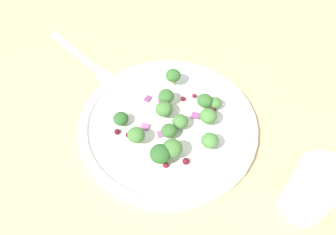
{
  "coord_description": "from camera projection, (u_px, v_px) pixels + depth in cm",
  "views": [
    {
      "loc": [
        5.17,
        31.55,
        44.75
      ],
      "look_at": [
        1.72,
        0.6,
        2.7
      ],
      "focal_mm": 36.78,
      "sensor_mm": 36.0,
      "label": 1
    }
  ],
  "objects": [
    {
      "name": "ground_plane",
      "position": [
        178.0,
        127.0,
        0.56
      ],
      "size": [
        180.0,
        180.0,
        2.0
      ],
      "primitive_type": "cube",
      "color": "tan"
    },
    {
      "name": "plate",
      "position": [
        168.0,
        124.0,
        0.54
      ],
      "size": [
        27.88,
        27.88,
        1.7
      ],
      "color": "white",
      "rests_on": "ground_plane"
    },
    {
      "name": "dressing_pool",
      "position": [
        168.0,
        123.0,
        0.53
      ],
      "size": [
        16.17,
        16.17,
        0.2
      ],
      "primitive_type": "cylinder",
      "color": "white",
      "rests_on": "plate"
    },
    {
      "name": "broccoli_floret_0",
      "position": [
        215.0,
        103.0,
        0.54
      ],
      "size": [
        2.02,
        2.02,
        2.04
      ],
      "color": "#8EB77A",
      "rests_on": "plate"
    },
    {
      "name": "broccoli_floret_1",
      "position": [
        121.0,
        120.0,
        0.52
      ],
      "size": [
        2.34,
        2.34,
        2.37
      ],
      "color": "#ADD18E",
      "rests_on": "plate"
    },
    {
      "name": "broccoli_floret_2",
      "position": [
        210.0,
        141.0,
        0.49
      ],
      "size": [
        2.51,
        2.51,
        2.54
      ],
      "color": "#9EC684",
      "rests_on": "plate"
    },
    {
      "name": "broccoli_floret_3",
      "position": [
        166.0,
        96.0,
        0.54
      ],
      "size": [
        2.5,
        2.5,
        2.53
      ],
      "color": "#8EB77A",
      "rests_on": "plate"
    },
    {
      "name": "broccoli_floret_4",
      "position": [
        181.0,
        121.0,
        0.52
      ],
      "size": [
        2.39,
        2.39,
        2.42
      ],
      "color": "#8EB77A",
      "rests_on": "plate"
    },
    {
      "name": "broccoli_floret_5",
      "position": [
        172.0,
        148.0,
        0.48
      ],
      "size": [
        2.86,
        2.86,
        2.9
      ],
      "color": "#ADD18E",
      "rests_on": "plate"
    },
    {
      "name": "broccoli_floret_6",
      "position": [
        205.0,
        101.0,
        0.54
      ],
      "size": [
        2.46,
        2.46,
        2.49
      ],
      "color": "#9EC684",
      "rests_on": "plate"
    },
    {
      "name": "broccoli_floret_7",
      "position": [
        169.0,
        131.0,
        0.51
      ],
      "size": [
        2.31,
        2.31,
        2.34
      ],
      "color": "#9EC684",
      "rests_on": "plate"
    },
    {
      "name": "broccoli_floret_8",
      "position": [
        136.0,
        135.0,
        0.49
      ],
      "size": [
        2.54,
        2.54,
        2.58
      ],
      "color": "#8EB77A",
      "rests_on": "plate"
    },
    {
      "name": "broccoli_floret_9",
      "position": [
        164.0,
        109.0,
        0.53
      ],
      "size": [
        2.65,
        2.65,
        2.68
      ],
      "color": "#ADD18E",
      "rests_on": "plate"
    },
    {
      "name": "broccoli_floret_10",
      "position": [
        208.0,
        116.0,
        0.52
      ],
      "size": [
        2.58,
        2.58,
        2.61
      ],
      "color": "#9EC684",
      "rests_on": "plate"
    },
    {
      "name": "broccoli_floret_11",
      "position": [
        160.0,
        154.0,
        0.47
      ],
      "size": [
        2.95,
        2.95,
        2.98
      ],
      "color": "#ADD18E",
      "rests_on": "plate"
    },
    {
      "name": "broccoli_floret_12",
      "position": [
        172.0,
        76.0,
        0.56
      ],
      "size": [
        2.5,
        2.5,
        2.53
      ],
      "color": "#ADD18E",
      "rests_on": "plate"
    },
    {
      "name": "cranberry_0",
      "position": [
        183.0,
        99.0,
        0.56
      ],
      "size": [
        0.79,
        0.79,
        0.79
      ],
      "primitive_type": "sphere",
      "color": "maroon",
      "rests_on": "plate"
    },
    {
      "name": "cranberry_1",
      "position": [
        213.0,
        109.0,
        0.54
      ],
      "size": [
        0.89,
        0.89,
        0.89
      ],
      "primitive_type": "sphere",
      "color": "#4C0A14",
      "rests_on": "plate"
    },
    {
      "name": "cranberry_2",
      "position": [
        166.0,
        165.0,
        0.49
      ],
      "size": [
        0.91,
        0.91,
        0.91
      ],
      "primitive_type": "sphere",
      "color": "maroon",
      "rests_on": "plate"
    },
    {
      "name": "cranberry_3",
      "position": [
        184.0,
        161.0,
        0.49
      ],
      "size": [
        0.99,
        0.99,
        0.99
      ],
      "primitive_type": "sphere",
      "color": "maroon",
      "rests_on": "plate"
    },
    {
      "name": "cranberry_4",
      "position": [
        129.0,
        135.0,
        0.52
      ],
      "size": [
        0.87,
        0.87,
        0.87
      ],
      "primitive_type": "sphere",
      "color": "#4C0A14",
      "rests_on": "plate"
    },
    {
      "name": "cranberry_5",
      "position": [
        117.0,
        132.0,
        0.52
      ],
      "size": [
        0.89,
        0.89,
        0.89
      ],
      "primitive_type": "sphere",
      "color": "#4C0A14",
      "rests_on": "plate"
    },
    {
      "name": "cranberry_6",
      "position": [
        194.0,
        96.0,
        0.56
      ],
      "size": [
        0.74,
        0.74,
        0.74
      ],
      "primitive_type": "sphere",
      "color": "maroon",
      "rests_on": "plate"
    },
    {
      "name": "onion_bit_0",
      "position": [
        148.0,
        99.0,
        0.56
      ],
      "size": [
        1.41,
        1.46,
        0.32
      ],
      "primitive_type": "cube",
      "rotation": [
        0.0,
        0.0,
        2.47
      ],
      "color": "#843D75",
      "rests_on": "plate"
    },
    {
      "name": "onion_bit_1",
      "position": [
        196.0,
        115.0,
        0.54
      ],
      "size": [
        1.64,
        1.46,
        0.35
      ],
      "primitive_type": "cube",
      "rotation": [
        0.0,
        0.0,
        1.2
      ],
      "color": "#934C84",
      "rests_on": "plate"
    },
    {
      "name": "onion_bit_2",
      "position": [
        161.0,
        102.0,
        0.55
      ],
      "size": [
        1.08,
        1.43,
        0.42
      ],
      "primitive_type": "cube",
      "rotation": [
        0.0,
        0.0,
        0.2
      ],
      "color": "#A35B93",
      "rests_on": "plate"
    },
    {
      "name": "onion_bit_3",
      "position": [
        213.0,
        143.0,
        0.51
      ],
      "size": [
        1.63,
        1.59,
        0.52
      ],
      "primitive_type": "cube",
      "rotation": [
        0.0,
        0.0,
        0.67
      ],
      "color": "#843D75",
      "rests_on": "plate"
    },
    {
      "name": "onion_bit_4",
      "position": [
        145.0,
        127.0,
        0.53
      ],
      "size": [
        1.51,
        1.39,
        0.43
      ],
      "primitive_type": "cube",
      "rotation": [
        0.0,
        0.0,
        2.8
      ],
      "color": "#A35B93",
      "rests_on": "plate"
    },
    {
      "name": "onion_bit_5",
      "position": [
        161.0,
        134.0,
        0.52
      ],
      "size": [
        1.34,
        1.26,
        0.36
      ],
      "primitive_type": "cube",
      "rotation": [
        0.0,
        0.0,
        1.73
      ],
      "color": "#A35B93",
      "rests_on": "plate"
    },
    {
      "name": "fork",
      "position": [
        85.0,
        59.0,
        0.63
      ],
      "size": [
        13.05,
        15.63,
        0.5
      ],
      "color": "silver",
      "rests_on": "ground_plane"
    },
    {
      "name": "water_glass",
      "position": [
        313.0,
        190.0,
        0.43
      ],
      "size": [
        6.49,
        6.49,
        8.91
      ],
      "primitive_type": "cylinder",
      "color": "silver",
      "rests_on": "ground_plane"
    }
  ]
}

